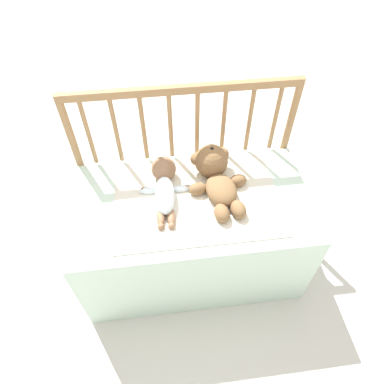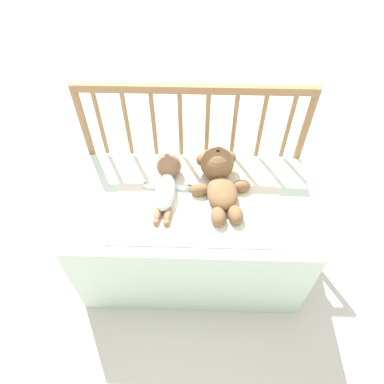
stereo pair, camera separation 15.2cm
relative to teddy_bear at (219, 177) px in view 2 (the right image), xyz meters
name	(u,v)px [view 2 (the right image)]	position (x,y,z in m)	size (l,w,h in m)	color
ground_plane	(192,260)	(-0.12, -0.10, -0.60)	(12.00, 12.00, 0.00)	silver
crib_mattress	(192,234)	(-0.12, -0.10, -0.33)	(1.10, 0.59, 0.53)	silver
crib_rail	(194,137)	(-0.12, 0.22, 0.05)	(1.10, 0.04, 0.93)	#997047
blanket	(197,199)	(-0.10, -0.08, -0.06)	(0.75, 0.52, 0.01)	silver
teddy_bear	(219,177)	(0.00, 0.00, 0.00)	(0.29, 0.41, 0.16)	olive
baby	(167,182)	(-0.24, -0.02, -0.02)	(0.24, 0.38, 0.12)	white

